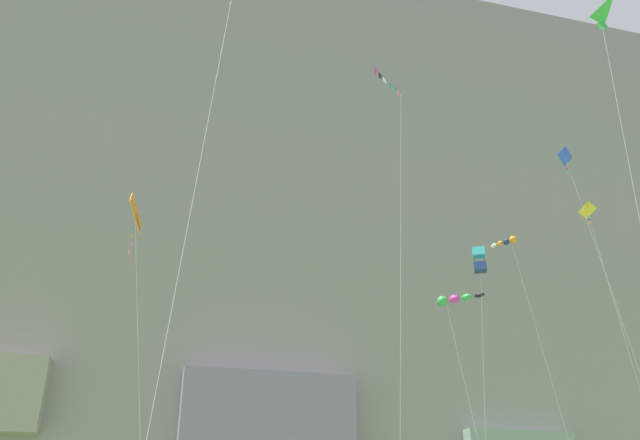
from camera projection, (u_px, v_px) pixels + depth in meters
cliff_face at (254, 244)px, 82.15m from camera, size 180.00×29.26×71.49m
kite_box_upper_mid at (479, 260)px, 51.63m from camera, size 3.37×2.14×23.32m
kite_windsock_mid_right at (453, 300)px, 53.57m from camera, size 3.19×5.29×20.61m
kite_diamond_upper_left at (136, 219)px, 36.08m from camera, size 2.98×3.48×20.10m
kite_diamond_high_center at (570, 171)px, 49.09m from camera, size 3.25×2.82×29.76m
kite_windsock_low_center at (507, 243)px, 55.78m from camera, size 3.70×3.86×25.78m
kite_delta_near_cliff at (594, 35)px, 30.75m from camera, size 2.99×2.72×24.95m
kite_banner_mid_center at (389, 122)px, 44.99m from camera, size 3.63×4.36×32.31m
kite_diamond_upper_right at (594, 234)px, 51.28m from camera, size 1.94×1.92×26.93m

